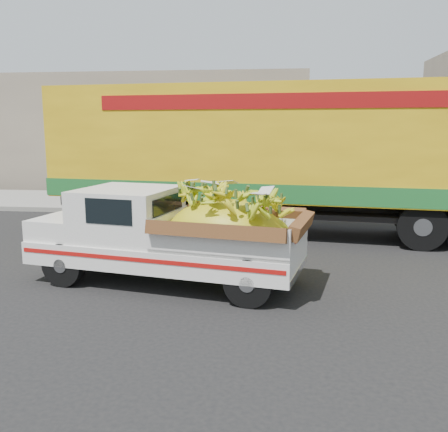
# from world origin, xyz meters

# --- Properties ---
(ground) EXTENTS (100.00, 100.00, 0.00)m
(ground) POSITION_xyz_m (0.00, 0.00, 0.00)
(ground) COLOR black
(ground) RESTS_ON ground
(curb) EXTENTS (60.00, 0.25, 0.15)m
(curb) POSITION_xyz_m (0.00, 6.88, 0.07)
(curb) COLOR gray
(curb) RESTS_ON ground
(sidewalk) EXTENTS (60.00, 4.00, 0.14)m
(sidewalk) POSITION_xyz_m (0.00, 8.98, 0.07)
(sidewalk) COLOR gray
(sidewalk) RESTS_ON ground
(building_left) EXTENTS (18.00, 6.00, 5.00)m
(building_left) POSITION_xyz_m (-8.00, 14.88, 2.50)
(building_left) COLOR gray
(building_left) RESTS_ON ground
(pickup_truck) EXTENTS (5.04, 2.61, 1.68)m
(pickup_truck) POSITION_xyz_m (-1.54, -0.11, 0.90)
(pickup_truck) COLOR black
(pickup_truck) RESTS_ON ground
(semi_trailer) EXTENTS (12.04, 3.91, 3.80)m
(semi_trailer) POSITION_xyz_m (-0.05, 4.43, 2.12)
(semi_trailer) COLOR black
(semi_trailer) RESTS_ON ground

